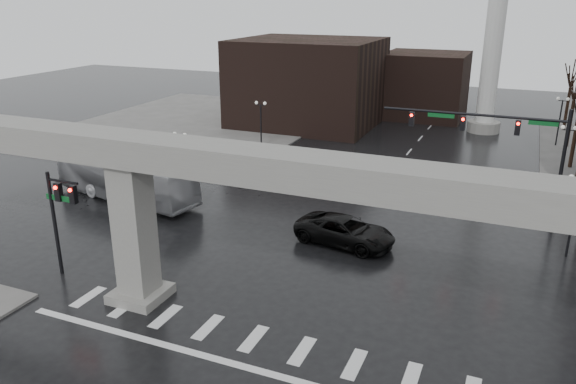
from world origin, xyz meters
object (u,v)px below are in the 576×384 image
at_px(pickup_truck, 345,231).
at_px(signal_mast_arm, 503,137).
at_px(far_car, 348,173).
at_px(city_bus, 125,177).

bearing_deg(pickup_truck, signal_mast_arm, -36.27).
bearing_deg(far_car, pickup_truck, -77.02).
bearing_deg(signal_mast_arm, far_car, 161.24).
distance_m(signal_mast_arm, pickup_truck, 12.71).
xyz_separation_m(pickup_truck, far_car, (-3.58, 12.28, -0.22)).
bearing_deg(pickup_truck, city_bus, 94.63).
relative_size(city_bus, far_car, 3.32).
xyz_separation_m(signal_mast_arm, pickup_truck, (-8.30, -8.25, -4.95)).
bearing_deg(signal_mast_arm, pickup_truck, -135.19).
height_order(signal_mast_arm, city_bus, signal_mast_arm).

